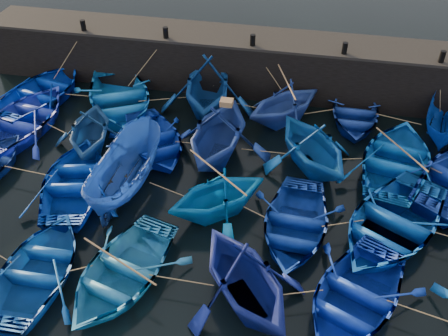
# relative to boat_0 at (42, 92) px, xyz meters

# --- Properties ---
(ground) EXTENTS (120.00, 120.00, 0.00)m
(ground) POSITION_rel_boat_0_xyz_m (9.42, -7.18, -0.55)
(ground) COLOR black
(ground) RESTS_ON ground
(quay_wall) EXTENTS (26.00, 2.50, 2.50)m
(quay_wall) POSITION_rel_boat_0_xyz_m (9.42, 3.32, 0.70)
(quay_wall) COLOR black
(quay_wall) RESTS_ON ground
(quay_top) EXTENTS (26.00, 2.50, 0.12)m
(quay_top) POSITION_rel_boat_0_xyz_m (9.42, 3.32, 2.01)
(quay_top) COLOR black
(quay_top) RESTS_ON quay_wall
(bollard_0) EXTENTS (0.24, 0.24, 0.50)m
(bollard_0) POSITION_rel_boat_0_xyz_m (1.42, 2.42, 2.32)
(bollard_0) COLOR black
(bollard_0) RESTS_ON quay_top
(bollard_1) EXTENTS (0.24, 0.24, 0.50)m
(bollard_1) POSITION_rel_boat_0_xyz_m (5.42, 2.42, 2.32)
(bollard_1) COLOR black
(bollard_1) RESTS_ON quay_top
(bollard_2) EXTENTS (0.24, 0.24, 0.50)m
(bollard_2) POSITION_rel_boat_0_xyz_m (9.42, 2.42, 2.32)
(bollard_2) COLOR black
(bollard_2) RESTS_ON quay_top
(bollard_3) EXTENTS (0.24, 0.24, 0.50)m
(bollard_3) POSITION_rel_boat_0_xyz_m (13.42, 2.42, 2.32)
(bollard_3) COLOR black
(bollard_3) RESTS_ON quay_top
(bollard_4) EXTENTS (0.24, 0.24, 0.50)m
(bollard_4) POSITION_rel_boat_0_xyz_m (17.42, 2.42, 2.32)
(bollard_4) COLOR black
(bollard_4) RESTS_ON quay_top
(boat_0) EXTENTS (4.95, 6.08, 1.11)m
(boat_0) POSITION_rel_boat_0_xyz_m (0.00, 0.00, 0.00)
(boat_0) COLOR #0028A6
(boat_0) RESTS_ON ground
(boat_1) EXTENTS (6.38, 7.05, 1.20)m
(boat_1) POSITION_rel_boat_0_xyz_m (3.75, 0.08, 0.05)
(boat_1) COLOR blue
(boat_1) RESTS_ON ground
(boat_2) EXTENTS (4.96, 5.51, 2.58)m
(boat_2) POSITION_rel_boat_0_xyz_m (7.67, 0.88, 0.73)
(boat_2) COLOR navy
(boat_2) RESTS_ON ground
(boat_3) EXTENTS (5.05, 5.08, 2.03)m
(boat_3) POSITION_rel_boat_0_xyz_m (11.18, 0.53, 0.46)
(boat_3) COLOR #2B4AA3
(boat_3) RESTS_ON ground
(boat_4) EXTENTS (3.14, 4.36, 0.90)m
(boat_4) POSITION_rel_boat_0_xyz_m (14.23, 1.15, -0.10)
(boat_4) COLOR navy
(boat_4) RESTS_ON ground
(boat_5) EXTENTS (2.35, 4.34, 1.59)m
(boat_5) POSITION_rel_boat_0_xyz_m (17.88, 0.68, 0.24)
(boat_5) COLOR #053390
(boat_5) RESTS_ON ground
(boat_6) EXTENTS (4.65, 5.96, 1.13)m
(boat_6) POSITION_rel_boat_0_xyz_m (0.34, -2.30, 0.01)
(boat_6) COLOR #1E32B6
(boat_6) RESTS_ON ground
(boat_7) EXTENTS (4.06, 4.44, 1.98)m
(boat_7) POSITION_rel_boat_0_xyz_m (3.75, -3.01, 0.44)
(boat_7) COLOR navy
(boat_7) RESTS_ON ground
(boat_8) EXTENTS (5.16, 5.47, 0.92)m
(boat_8) POSITION_rel_boat_0_xyz_m (6.24, -2.54, -0.09)
(boat_8) COLOR #0B2DAB
(boat_8) RESTS_ON ground
(boat_9) EXTENTS (4.55, 5.15, 2.51)m
(boat_9) POSITION_rel_boat_0_xyz_m (8.92, -2.50, 0.70)
(boat_9) COLOR navy
(boat_9) RESTS_ON ground
(boat_10) EXTENTS (5.46, 5.62, 2.26)m
(boat_10) POSITION_rel_boat_0_xyz_m (12.57, -2.45, 0.58)
(boat_10) COLOR #0A4A91
(boat_10) RESTS_ON ground
(boat_11) EXTENTS (4.91, 6.08, 1.12)m
(boat_11) POSITION_rel_boat_0_xyz_m (15.83, -2.06, 0.01)
(boat_11) COLOR #064BA5
(boat_11) RESTS_ON ground
(boat_14) EXTENTS (4.44, 5.48, 1.00)m
(boat_14) POSITION_rel_boat_0_xyz_m (4.18, -5.53, -0.05)
(boat_14) COLOR #0433A0
(boat_14) RESTS_ON ground
(boat_15) EXTENTS (2.22, 4.95, 1.86)m
(boat_15) POSITION_rel_boat_0_xyz_m (6.00, -5.15, 0.38)
(boat_15) COLOR #1D4591
(boat_15) RESTS_ON ground
(boat_16) EXTENTS (4.84, 4.77, 1.93)m
(boat_16) POSITION_rel_boat_0_xyz_m (9.55, -5.72, 0.41)
(boat_16) COLOR #0569C2
(boat_16) RESTS_ON ground
(boat_17) EXTENTS (3.50, 4.72, 0.94)m
(boat_17) POSITION_rel_boat_0_xyz_m (12.26, -6.14, -0.08)
(boat_17) COLOR navy
(boat_17) RESTS_ON ground
(boat_18) EXTENTS (6.06, 6.69, 1.14)m
(boat_18) POSITION_rel_boat_0_xyz_m (15.40, -5.57, 0.02)
(boat_18) COLOR #0947A4
(boat_18) RESTS_ON ground
(boat_21) EXTENTS (3.35, 4.60, 0.94)m
(boat_21) POSITION_rel_boat_0_xyz_m (4.81, -9.57, -0.09)
(boat_21) COLOR #0E4BA2
(boat_21) RESTS_ON ground
(boat_22) EXTENTS (4.36, 5.30, 0.96)m
(boat_22) POSITION_rel_boat_0_xyz_m (7.29, -9.18, -0.07)
(boat_22) COLOR #267DD2
(boat_22) RESTS_ON ground
(boat_23) EXTENTS (5.51, 5.61, 2.24)m
(boat_23) POSITION_rel_boat_0_xyz_m (11.07, -9.18, 0.56)
(boat_23) COLOR navy
(boat_23) RESTS_ON ground
(boat_24) EXTENTS (4.99, 5.70, 0.98)m
(boat_24) POSITION_rel_boat_0_xyz_m (14.21, -8.71, -0.06)
(boat_24) COLOR #0F31BD
(boat_24) RESTS_ON ground
(wooden_crate) EXTENTS (0.47, 0.39, 0.22)m
(wooden_crate) POSITION_rel_boat_0_xyz_m (9.22, -2.50, 2.07)
(wooden_crate) COLOR #976B41
(wooden_crate) RESTS_ON boat_9
(mooring_ropes) EXTENTS (17.99, 11.95, 2.10)m
(mooring_ropes) POSITION_rel_boat_0_xyz_m (9.07, -2.35, 0.31)
(mooring_ropes) COLOR tan
(mooring_ropes) RESTS_ON ground
(loose_oars) EXTENTS (10.79, 11.79, 1.13)m
(loose_oars) POSITION_rel_boat_0_xyz_m (10.96, -4.11, 0.98)
(loose_oars) COLOR #99724C
(loose_oars) RESTS_ON ground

